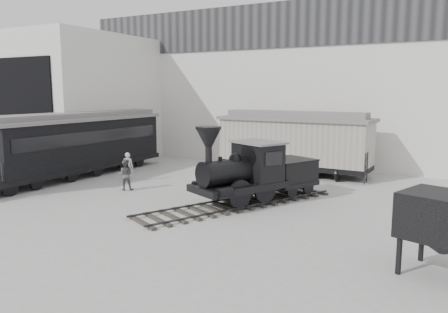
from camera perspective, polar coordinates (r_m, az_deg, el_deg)
The scene contains 9 objects.
ground at distance 18.03m, azimuth -5.07°, elevation -7.97°, with size 90.00×90.00×0.00m, color #9E9E9B.
north_wall at distance 30.96m, azimuth 10.15°, elevation 9.20°, with size 34.00×2.51×11.00m.
west_pavilion at distance 34.22m, azimuth -16.75°, elevation 7.12°, with size 7.00×12.11×9.00m.
locomotive at distance 20.05m, azimuth 3.65°, elevation -2.42°, with size 6.42×9.97×3.55m.
boxcar at distance 27.44m, azimuth 9.15°, elevation 2.00°, with size 9.68×3.50×3.91m.
passenger_coach at distance 27.71m, azimuth -18.57°, elevation 1.57°, with size 3.23×13.43×3.57m.
visitor_a at distance 25.42m, azimuth -12.46°, elevation -1.35°, with size 0.61×0.40×1.69m, color beige.
visitor_b at distance 23.27m, azimuth -12.74°, elevation -2.32°, with size 0.80×0.62×1.64m, color #4E4D50.
coal_hopper at distance 13.50m, azimuth 26.87°, elevation -7.77°, with size 2.62×2.39×2.35m.
Camera 1 is at (9.40, -14.51, 5.10)m, focal length 35.00 mm.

